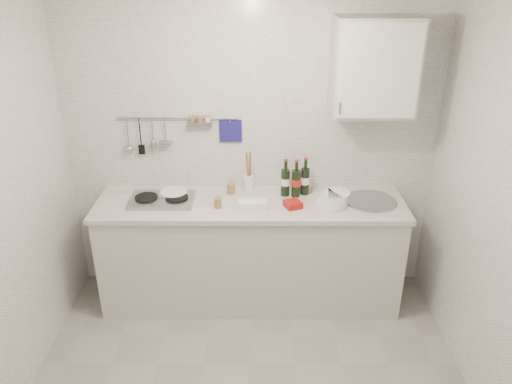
# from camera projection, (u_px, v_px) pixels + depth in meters

# --- Properties ---
(back_wall) EXTENTS (3.00, 0.02, 2.50)m
(back_wall) POSITION_uv_depth(u_px,v_px,m) (251.00, 149.00, 4.06)
(back_wall) COLOR silver
(back_wall) RESTS_ON floor
(counter) EXTENTS (2.44, 0.64, 0.96)m
(counter) POSITION_uv_depth(u_px,v_px,m) (251.00, 254.00, 4.14)
(counter) COLOR #BBB8AC
(counter) RESTS_ON floor
(wall_rail) EXTENTS (0.98, 0.09, 0.34)m
(wall_rail) POSITION_uv_depth(u_px,v_px,m) (176.00, 130.00, 3.96)
(wall_rail) COLOR #93969B
(wall_rail) RESTS_ON back_wall
(wall_cabinet) EXTENTS (0.60, 0.38, 0.70)m
(wall_cabinet) POSITION_uv_depth(u_px,v_px,m) (374.00, 67.00, 3.60)
(wall_cabinet) COLOR #BBB8AC
(wall_cabinet) RESTS_ON back_wall
(plate_stack_hob) EXTENTS (0.24, 0.24, 0.05)m
(plate_stack_hob) POSITION_uv_depth(u_px,v_px,m) (173.00, 194.00, 4.00)
(plate_stack_hob) COLOR #537DBC
(plate_stack_hob) RESTS_ON counter
(plate_stack_sink) EXTENTS (0.27, 0.25, 0.11)m
(plate_stack_sink) POSITION_uv_depth(u_px,v_px,m) (334.00, 199.00, 3.87)
(plate_stack_sink) COLOR white
(plate_stack_sink) RESTS_ON counter
(wine_bottles) EXTENTS (0.23, 0.12, 0.31)m
(wine_bottles) POSITION_uv_depth(u_px,v_px,m) (296.00, 177.00, 3.98)
(wine_bottles) COLOR black
(wine_bottles) RESTS_ON counter
(butter_dish) EXTENTS (0.22, 0.11, 0.07)m
(butter_dish) POSITION_uv_depth(u_px,v_px,m) (253.00, 205.00, 3.81)
(butter_dish) COLOR white
(butter_dish) RESTS_ON counter
(strawberry_punnet) EXTENTS (0.15, 0.15, 0.05)m
(strawberry_punnet) POSITION_uv_depth(u_px,v_px,m) (293.00, 204.00, 3.84)
(strawberry_punnet) COLOR #AE1D13
(strawberry_punnet) RESTS_ON counter
(utensil_crock) EXTENTS (0.08, 0.08, 0.34)m
(utensil_crock) POSITION_uv_depth(u_px,v_px,m) (249.00, 181.00, 4.09)
(utensil_crock) COLOR white
(utensil_crock) RESTS_ON counter
(jar_a) EXTENTS (0.07, 0.07, 0.10)m
(jar_a) POSITION_uv_depth(u_px,v_px,m) (231.00, 188.00, 4.05)
(jar_a) COLOR olive
(jar_a) RESTS_ON counter
(jar_b) EXTENTS (0.06, 0.06, 0.07)m
(jar_b) POSITION_uv_depth(u_px,v_px,m) (309.00, 188.00, 4.07)
(jar_b) COLOR olive
(jar_b) RESTS_ON counter
(jar_c) EXTENTS (0.06, 0.06, 0.07)m
(jar_c) POSITION_uv_depth(u_px,v_px,m) (304.00, 189.00, 4.06)
(jar_c) COLOR olive
(jar_c) RESTS_ON counter
(jar_d) EXTENTS (0.06, 0.06, 0.09)m
(jar_d) POSITION_uv_depth(u_px,v_px,m) (218.00, 202.00, 3.82)
(jar_d) COLOR olive
(jar_d) RESTS_ON counter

